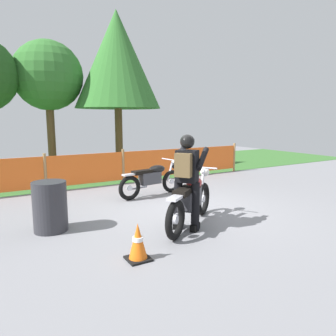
{
  "coord_description": "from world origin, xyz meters",
  "views": [
    {
      "loc": [
        -3.59,
        -5.41,
        1.96
      ],
      "look_at": [
        -0.19,
        0.32,
        0.9
      ],
      "focal_mm": 33.46,
      "sensor_mm": 36.0,
      "label": 1
    }
  ],
  "objects_px": {
    "spare_drum": "(50,206)",
    "motorcycle_lead": "(191,200)",
    "traffic_cone": "(138,242)",
    "rider_lead": "(187,177)",
    "motorcycle_trailing": "(152,179)"
  },
  "relations": [
    {
      "from": "traffic_cone",
      "to": "spare_drum",
      "type": "distance_m",
      "value": 2.01
    },
    {
      "from": "rider_lead",
      "to": "motorcycle_trailing",
      "type": "bearing_deg",
      "value": 40.58
    },
    {
      "from": "motorcycle_trailing",
      "to": "spare_drum",
      "type": "distance_m",
      "value": 3.0
    },
    {
      "from": "motorcycle_trailing",
      "to": "rider_lead",
      "type": "height_order",
      "value": "rider_lead"
    },
    {
      "from": "rider_lead",
      "to": "spare_drum",
      "type": "xyz_separation_m",
      "value": [
        -2.09,
        1.16,
        -0.51
      ]
    },
    {
      "from": "motorcycle_lead",
      "to": "rider_lead",
      "type": "height_order",
      "value": "rider_lead"
    },
    {
      "from": "motorcycle_lead",
      "to": "spare_drum",
      "type": "relative_size",
      "value": 2.05
    },
    {
      "from": "rider_lead",
      "to": "traffic_cone",
      "type": "bearing_deg",
      "value": 172.39
    },
    {
      "from": "motorcycle_trailing",
      "to": "rider_lead",
      "type": "distance_m",
      "value": 2.6
    },
    {
      "from": "spare_drum",
      "to": "motorcycle_lead",
      "type": "bearing_deg",
      "value": -24.2
    },
    {
      "from": "motorcycle_lead",
      "to": "traffic_cone",
      "type": "distance_m",
      "value": 1.68
    },
    {
      "from": "motorcycle_trailing",
      "to": "spare_drum",
      "type": "height_order",
      "value": "motorcycle_trailing"
    },
    {
      "from": "traffic_cone",
      "to": "motorcycle_lead",
      "type": "bearing_deg",
      "value": 29.0
    },
    {
      "from": "motorcycle_lead",
      "to": "spare_drum",
      "type": "xyz_separation_m",
      "value": [
        -2.27,
        1.02,
        -0.05
      ]
    },
    {
      "from": "motorcycle_lead",
      "to": "traffic_cone",
      "type": "bearing_deg",
      "value": 173.52
    }
  ]
}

